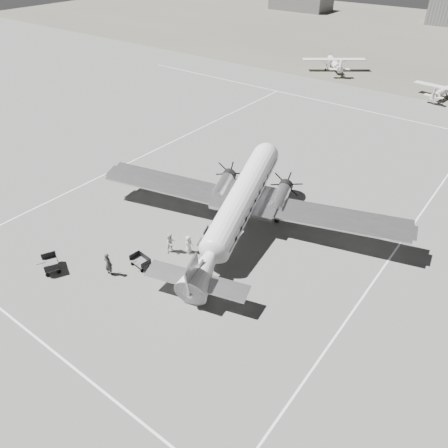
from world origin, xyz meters
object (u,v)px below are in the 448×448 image
Objects in this scene: light_plane_left at (334,64)px; baggage_cart_near at (140,262)px; light_plane_right at (442,93)px; ramp_agent at (171,243)px; dc3_airliner at (238,208)px; ground_crew at (108,264)px; passenger at (188,244)px; shed_secondary at (301,3)px; baggage_cart_far at (51,264)px.

baggage_cart_near is at bearing -115.64° from light_plane_left.
light_plane_right reaches higher than ramp_agent.
ramp_agent is (-2.98, -5.32, -1.81)m from dc3_airliner.
ground_crew reaches higher than passenger.
dc3_airliner is (55.08, -111.46, 0.72)m from shed_secondary.
ground_crew is at bearing -113.78° from baggage_cart_near.
light_plane_right is at bearing 69.84° from dc3_airliner.
baggage_cart_near is 0.84× the size of ground_crew.
light_plane_right is 5.70× the size of baggage_cart_near.
light_plane_right is at bearing 7.21° from passenger.
light_plane_right is 53.52m from passenger.
dc3_airliner is 9.25m from baggage_cart_near.
baggage_cart_near is (-3.65, -8.20, -2.25)m from dc3_airliner.
passenger is (1.19, 0.81, -0.11)m from ramp_agent.
shed_secondary is at bearing 137.09° from baggage_cart_far.
light_plane_left reaches higher than passenger.
shed_secondary is 130.25m from baggage_cart_near.
baggage_cart_far is 4.76m from ground_crew.
dc3_airliner is at bearing -110.25° from light_plane_left.
shed_secondary is 9.08× the size of ground_crew.
light_plane_right is 5.19× the size of ramp_agent.
ramp_agent is at bearing 137.91° from passenger.
light_plane_right is (4.35, 48.66, -1.74)m from dc3_airliner.
baggage_cart_near is at bearing 66.99° from baggage_cart_far.
baggage_cart_far is (-13.33, -61.37, -0.44)m from light_plane_right.
passenger is at bearing -39.11° from ramp_agent.
ground_crew is 1.09× the size of ramp_agent.
light_plane_left is at bearing 27.59° from passenger.
ramp_agent is 1.14× the size of passenger.
baggage_cart_far is at bearing 23.85° from ground_crew.
shed_secondary is 10.87× the size of baggage_cart_near.
ground_crew is (-9.25, -58.96, 0.01)m from light_plane_right.
passenger is at bearing 75.46° from baggage_cart_far.
passenger is (14.09, -57.40, -0.40)m from light_plane_left.
dc3_airliner is 3.02× the size of light_plane_right.
shed_secondary is 132.46m from baggage_cart_far.
passenger is at bearing -65.32° from shed_secondary.
dc3_airliner reaches higher than baggage_cart_near.
light_plane_right is 5.91× the size of passenger.
dc3_airliner is at bearing -7.79° from passenger.
passenger is (7.20, 8.20, 0.26)m from baggage_cart_far.
shed_secondary reaches higher than ramp_agent.
ramp_agent is (-7.33, -53.97, -0.07)m from light_plane_right.
ground_crew reaches higher than baggage_cart_far.
ground_crew is (4.08, 2.41, 0.45)m from baggage_cart_far.
dc3_airliner is at bearing -122.08° from ground_crew.
light_plane_left is at bearing 122.72° from baggage_cart_far.
baggage_cart_near is 6.98m from baggage_cart_far.
ground_crew is (10.98, -63.19, -0.21)m from light_plane_left.
light_plane_left is at bearing 108.12° from baggage_cart_near.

